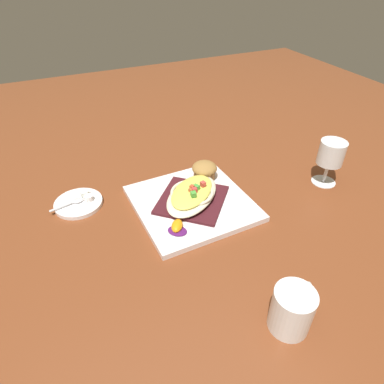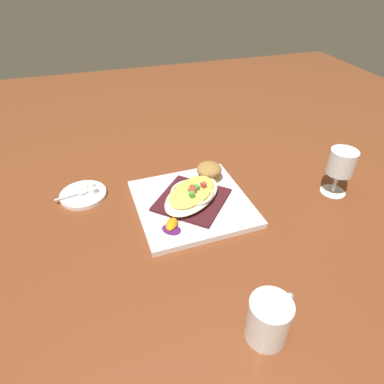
{
  "view_description": "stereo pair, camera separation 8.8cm",
  "coord_description": "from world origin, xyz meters",
  "views": [
    {
      "loc": [
        0.29,
        0.64,
        0.57
      ],
      "look_at": [
        0.0,
        0.0,
        0.05
      ],
      "focal_mm": 31.01,
      "sensor_mm": 36.0,
      "label": 1
    },
    {
      "loc": [
        0.21,
        0.67,
        0.57
      ],
      "look_at": [
        0.0,
        0.0,
        0.05
      ],
      "focal_mm": 31.01,
      "sensor_mm": 36.0,
      "label": 2
    }
  ],
  "objects": [
    {
      "name": "gratin_dish",
      "position": [
        -0.0,
        0.0,
        0.04
      ],
      "size": [
        0.22,
        0.22,
        0.05
      ],
      "color": "beige",
      "rests_on": "folded_napkin"
    },
    {
      "name": "square_plate",
      "position": [
        0.0,
        0.0,
        0.01
      ],
      "size": [
        0.31,
        0.31,
        0.02
      ],
      "primitive_type": "cube",
      "rotation": [
        0.0,
        0.0,
        0.04
      ],
      "color": "white",
      "rests_on": "ground_plane"
    },
    {
      "name": "ground_plane",
      "position": [
        0.0,
        0.0,
        0.0
      ],
      "size": [
        2.6,
        2.6,
        0.0
      ],
      "primitive_type": "plane",
      "color": "brown"
    },
    {
      "name": "creamer_cup_1",
      "position": [
        0.26,
        -0.15,
        0.02
      ],
      "size": [
        0.02,
        0.02,
        0.02
      ],
      "primitive_type": "cylinder",
      "color": "white",
      "rests_on": "creamer_saucer"
    },
    {
      "name": "stemmed_glass",
      "position": [
        -0.41,
        0.06,
        0.09
      ],
      "size": [
        0.07,
        0.07,
        0.14
      ],
      "color": "white",
      "rests_on": "ground_plane"
    },
    {
      "name": "creamer_saucer",
      "position": [
        0.28,
        -0.13,
        0.01
      ],
      "size": [
        0.13,
        0.13,
        0.01
      ],
      "primitive_type": "cylinder",
      "color": "white",
      "rests_on": "ground_plane"
    },
    {
      "name": "coffee_mug",
      "position": [
        -0.02,
        0.4,
        0.04
      ],
      "size": [
        0.11,
        0.08,
        0.09
      ],
      "color": "white",
      "rests_on": "ground_plane"
    },
    {
      "name": "orange_garnish",
      "position": [
        0.08,
        0.09,
        0.02
      ],
      "size": [
        0.06,
        0.07,
        0.02
      ],
      "color": "#51185C",
      "rests_on": "square_plate"
    },
    {
      "name": "creamer_cup_0",
      "position": [
        0.25,
        -0.12,
        0.02
      ],
      "size": [
        0.02,
        0.02,
        0.02
      ],
      "primitive_type": "cylinder",
      "color": "white",
      "rests_on": "creamer_saucer"
    },
    {
      "name": "folded_napkin",
      "position": [
        0.0,
        0.0,
        0.02
      ],
      "size": [
        0.24,
        0.24,
        0.01
      ],
      "primitive_type": "cube",
      "rotation": [
        0.0,
        0.0,
        0.84
      ],
      "color": "#43161D",
      "rests_on": "square_plate"
    },
    {
      "name": "muffin",
      "position": [
        -0.08,
        -0.08,
        0.04
      ],
      "size": [
        0.07,
        0.07,
        0.05
      ],
      "color": "#A36D39",
      "rests_on": "square_plate"
    },
    {
      "name": "spoon",
      "position": [
        0.29,
        -0.13,
        0.02
      ],
      "size": [
        0.09,
        0.03,
        0.01
      ],
      "color": "silver",
      "rests_on": "creamer_saucer"
    }
  ]
}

